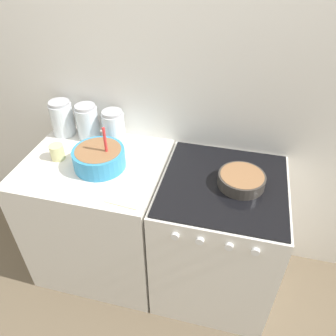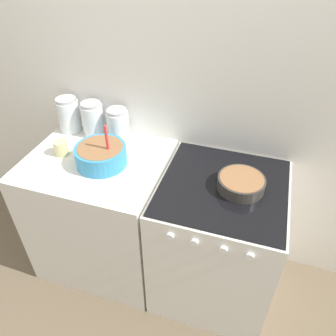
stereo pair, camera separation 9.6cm
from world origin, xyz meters
name	(u,v)px [view 2 (the right image)]	position (x,y,z in m)	size (l,w,h in m)	color
ground_plane	(145,311)	(0.00, 0.00, 0.00)	(12.00, 12.00, 0.00)	brown
wall_back	(180,93)	(0.00, 0.72, 1.20)	(4.63, 0.05, 2.40)	white
countertop_cabinet	(104,212)	(-0.41, 0.35, 0.44)	(0.81, 0.69, 0.89)	silver
stove	(216,240)	(0.36, 0.35, 0.44)	(0.69, 0.71, 0.89)	white
mixing_bowl	(101,154)	(-0.35, 0.33, 0.95)	(0.29, 0.29, 0.26)	#338CBF
baking_pan	(241,183)	(0.44, 0.35, 0.92)	(0.25, 0.25, 0.07)	#38332D
storage_jar_left	(69,117)	(-0.71, 0.60, 0.98)	(0.14, 0.14, 0.23)	silver
storage_jar_middle	(93,121)	(-0.54, 0.60, 0.98)	(0.14, 0.14, 0.22)	silver
storage_jar_right	(118,126)	(-0.36, 0.60, 0.97)	(0.14, 0.14, 0.21)	silver
tin_can	(61,148)	(-0.62, 0.34, 0.93)	(0.08, 0.08, 0.09)	beige
recipe_page	(129,189)	(-0.11, 0.16, 0.89)	(0.20, 0.26, 0.01)	beige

